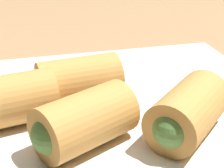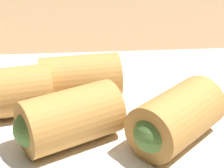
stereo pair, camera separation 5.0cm
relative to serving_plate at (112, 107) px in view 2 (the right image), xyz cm
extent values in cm
cube|color=#A87F54|center=(2.13, -0.39, -1.76)|extent=(180.00, 140.00, 2.00)
cube|color=white|center=(0.00, 0.00, -0.16)|extent=(30.87, 25.77, 1.20)
cube|color=white|center=(0.00, 0.00, 0.59)|extent=(32.11, 26.80, 0.30)
cylinder|color=#D19347|center=(4.36, -7.06, 2.89)|extent=(8.30, 8.15, 4.31)
sphere|color=#56843D|center=(2.15, -9.12, 2.89)|extent=(2.80, 2.80, 2.80)
cylinder|color=#D19347|center=(-9.10, -1.85, 2.89)|extent=(8.03, 5.65, 4.31)
cylinder|color=#D19347|center=(-2.97, 0.58, 2.89)|extent=(7.80, 5.15, 4.31)
sphere|color=#56843D|center=(-5.97, 0.22, 2.89)|extent=(2.80, 2.80, 2.80)
cylinder|color=#D19347|center=(-3.68, -6.47, 2.89)|extent=(8.49, 7.16, 4.31)
sphere|color=#56843D|center=(-6.38, -7.83, 2.89)|extent=(2.80, 2.80, 2.80)
camera|label=1|loc=(-7.50, -30.17, 17.39)|focal=60.00mm
camera|label=2|loc=(-2.56, -30.98, 17.39)|focal=60.00mm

